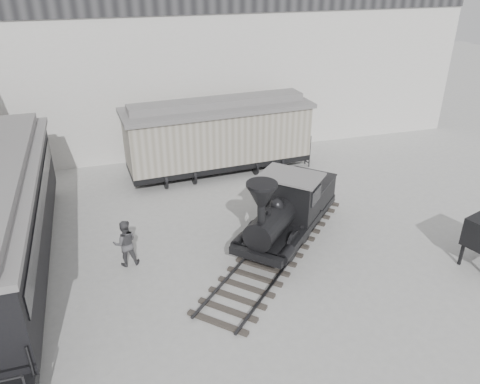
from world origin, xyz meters
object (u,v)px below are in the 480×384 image
object	(u,v)px
locomotive	(286,213)
visitor_a	(29,249)
boxcar	(218,134)
visitor_b	(125,243)

from	to	relation	value
locomotive	visitor_a	bearing A→B (deg)	-141.22
locomotive	visitor_a	xyz separation A→B (m)	(-10.02, 0.94, -0.47)
boxcar	visitor_a	size ratio (longest dim) A/B	5.90
boxcar	visitor_b	bearing A→B (deg)	-130.40
boxcar	visitor_b	size ratio (longest dim) A/B	5.38
visitor_a	visitor_b	xyz separation A→B (m)	(3.53, -0.75, 0.08)
boxcar	visitor_b	distance (m)	9.50
visitor_a	visitor_b	world-z (taller)	visitor_b
locomotive	boxcar	size ratio (longest dim) A/B	0.87
locomotive	visitor_b	bearing A→B (deg)	-137.58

